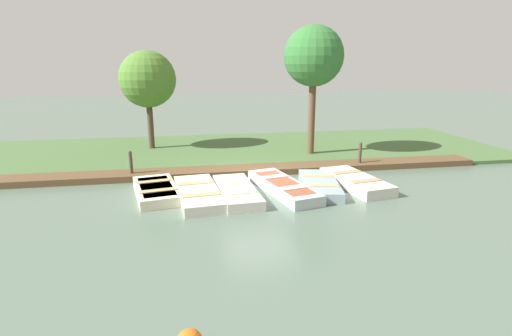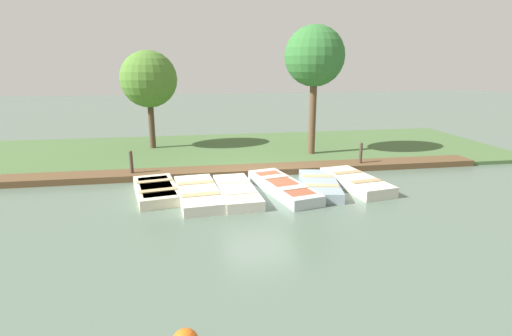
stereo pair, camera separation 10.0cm
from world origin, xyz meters
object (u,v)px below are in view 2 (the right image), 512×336
rowboat_2 (237,191)px  mooring_post_far (361,155)px  mooring_post_near (132,165)px  park_tree_far_left (149,80)px  rowboat_4 (320,185)px  rowboat_5 (356,182)px  rowboat_0 (156,190)px  rowboat_1 (198,193)px  park_tree_left (315,57)px  rowboat_3 (283,187)px

rowboat_2 → mooring_post_far: (-2.50, 5.16, 0.36)m
mooring_post_near → park_tree_far_left: (-4.65, 0.38, 2.74)m
rowboat_2 → rowboat_4: (-0.20, 2.74, -0.00)m
rowboat_5 → mooring_post_far: bearing=143.4°
rowboat_0 → rowboat_2: size_ratio=0.93×
rowboat_0 → rowboat_1: size_ratio=0.87×
rowboat_5 → rowboat_2: bearing=-95.4°
rowboat_1 → park_tree_left: size_ratio=0.59×
mooring_post_near → rowboat_1: bearing=42.2°
rowboat_3 → rowboat_5: bearing=79.3°
rowboat_3 → mooring_post_near: size_ratio=3.43×
rowboat_4 → mooring_post_near: bearing=-99.0°
rowboat_3 → mooring_post_far: (-2.31, 3.64, 0.35)m
rowboat_0 → rowboat_2: bearing=67.0°
park_tree_left → rowboat_5: bearing=1.9°
rowboat_2 → rowboat_3: 1.53m
rowboat_4 → mooring_post_near: (-2.31, -6.16, 0.36)m
park_tree_left → rowboat_2: bearing=-39.2°
rowboat_1 → rowboat_4: bearing=86.5°
rowboat_0 → rowboat_4: (0.35, 5.20, -0.00)m
mooring_post_near → park_tree_left: 8.50m
rowboat_3 → mooring_post_near: (-2.31, -4.94, 0.35)m
rowboat_1 → rowboat_2: size_ratio=1.07×
rowboat_3 → rowboat_4: (-0.01, 1.22, -0.01)m
rowboat_1 → rowboat_0: bearing=-117.7°
mooring_post_far → park_tree_left: bearing=-150.8°
mooring_post_far → park_tree_far_left: size_ratio=0.23×
rowboat_0 → mooring_post_far: bearing=93.9°
rowboat_2 → park_tree_left: park_tree_left is taller
rowboat_1 → mooring_post_near: 3.35m
rowboat_0 → rowboat_1: rowboat_0 is taller
mooring_post_near → park_tree_far_left: park_tree_far_left is taller
rowboat_5 → rowboat_0: bearing=-101.8°
rowboat_4 → rowboat_3: bearing=-78.1°
rowboat_1 → rowboat_4: size_ratio=1.10×
rowboat_2 → mooring_post_far: bearing=112.4°
mooring_post_far → park_tree_far_left: park_tree_far_left is taller
rowboat_5 → mooring_post_near: mooring_post_near is taller
rowboat_5 → park_tree_left: park_tree_left is taller
rowboat_2 → rowboat_5: rowboat_5 is taller
mooring_post_near → park_tree_left: size_ratio=0.19×
rowboat_4 → park_tree_left: size_ratio=0.54×
park_tree_far_left → rowboat_4: bearing=39.7°
mooring_post_far → rowboat_0: bearing=-75.6°
park_tree_far_left → rowboat_2: bearing=23.0°
mooring_post_near → mooring_post_far: size_ratio=1.00×
rowboat_2 → rowboat_5: 4.05m
rowboat_4 → mooring_post_near: size_ratio=2.86×
rowboat_5 → park_tree_left: (-4.48, -0.15, 4.04)m
park_tree_far_left → rowboat_5: bearing=45.9°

